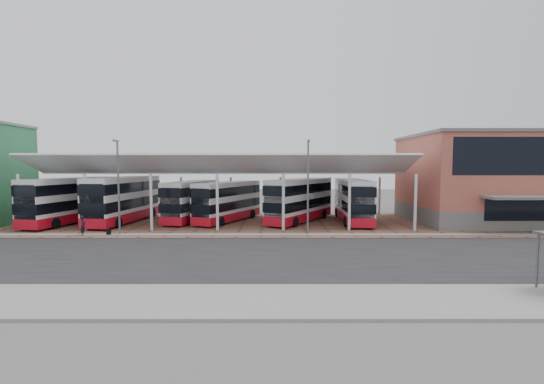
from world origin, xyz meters
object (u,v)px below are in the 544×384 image
(bus_0, at_px, (71,200))
(bus_4, at_px, (300,200))
(pedestrian, at_px, (83,226))
(bus_1, at_px, (125,200))
(bus_3, at_px, (228,202))
(terminal, at_px, (500,178))
(bus_2, at_px, (192,201))
(bus_5, at_px, (353,201))

(bus_0, height_order, bus_4, bus_0)
(pedestrian, bearing_deg, bus_4, -79.70)
(bus_0, xyz_separation_m, bus_4, (23.74, 0.94, -0.07))
(bus_1, height_order, bus_3, bus_1)
(bus_4, bearing_deg, bus_0, -146.61)
(terminal, distance_m, bus_2, 32.77)
(bus_3, distance_m, pedestrian, 14.02)
(terminal, distance_m, bus_1, 39.56)
(terminal, xyz_separation_m, bus_2, (-32.66, 0.99, -2.49))
(bus_5, relative_size, pedestrian, 6.43)
(bus_4, distance_m, bus_5, 5.57)
(terminal, xyz_separation_m, bus_1, (-39.50, -0.27, -2.24))
(bus_4, bearing_deg, bus_2, -153.18)
(bus_5, height_order, pedestrian, bus_5)
(terminal, height_order, bus_0, terminal)
(bus_4, relative_size, pedestrian, 6.28)
(terminal, xyz_separation_m, bus_5, (-15.49, 0.04, -2.39))
(bus_0, bearing_deg, bus_2, 20.39)
(bus_1, bearing_deg, bus_2, 17.24)
(bus_5, bearing_deg, bus_2, 179.75)
(bus_0, relative_size, pedestrian, 6.82)
(bus_0, distance_m, bus_3, 16.15)
(terminal, xyz_separation_m, pedestrian, (-39.96, -7.92, -3.75))
(bus_1, xyz_separation_m, bus_4, (18.45, 0.39, -0.12))
(bus_2, relative_size, bus_5, 0.97)
(bus_2, distance_m, bus_5, 17.20)
(bus_2, distance_m, pedestrian, 11.59)
(terminal, bearing_deg, bus_0, -178.95)
(terminal, distance_m, pedestrian, 40.91)
(bus_1, relative_size, bus_3, 1.15)
(bus_2, distance_m, bus_3, 4.04)
(terminal, height_order, bus_2, terminal)
(bus_1, distance_m, bus_2, 6.96)
(bus_4, bearing_deg, pedestrian, -125.84)
(bus_5, bearing_deg, terminal, 2.79)
(bus_0, xyz_separation_m, bus_3, (16.11, 1.14, -0.23))
(bus_1, relative_size, bus_2, 1.11)
(bus_3, relative_size, pedestrian, 5.99)
(bus_5, bearing_deg, bus_3, -178.27)
(bus_0, height_order, bus_1, bus_1)
(bus_2, bearing_deg, bus_3, 2.36)
(bus_1, height_order, pedestrian, bus_1)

